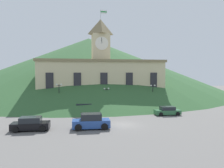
{
  "coord_description": "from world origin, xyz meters",
  "views": [
    {
      "loc": [
        -7.49,
        -31.16,
        7.76
      ],
      "look_at": [
        0.0,
        8.29,
        5.58
      ],
      "focal_mm": 35.0,
      "sensor_mm": 36.0,
      "label": 1
    }
  ],
  "objects_px": {
    "street_lamp_center": "(153,91)",
    "pedestrian": "(157,105)",
    "street_lamp_right": "(59,91)",
    "street_lamp_far_left": "(106,93)",
    "car_green_wagon": "(167,111)",
    "car_gray_pickup": "(84,108)",
    "car_blue_van": "(91,122)",
    "car_black_suv": "(31,124)"
  },
  "relations": [
    {
      "from": "car_green_wagon",
      "to": "street_lamp_center",
      "type": "bearing_deg",
      "value": 87.02
    },
    {
      "from": "street_lamp_far_left",
      "to": "car_gray_pickup",
      "type": "height_order",
      "value": "street_lamp_far_left"
    },
    {
      "from": "street_lamp_right",
      "to": "car_green_wagon",
      "type": "distance_m",
      "value": 22.2
    },
    {
      "from": "car_green_wagon",
      "to": "street_lamp_far_left",
      "type": "bearing_deg",
      "value": 137.14
    },
    {
      "from": "car_blue_van",
      "to": "pedestrian",
      "type": "bearing_deg",
      "value": -135.47
    },
    {
      "from": "car_black_suv",
      "to": "pedestrian",
      "type": "relative_size",
      "value": 2.95
    },
    {
      "from": "street_lamp_far_left",
      "to": "car_green_wagon",
      "type": "distance_m",
      "value": 14.01
    },
    {
      "from": "street_lamp_far_left",
      "to": "pedestrian",
      "type": "xyz_separation_m",
      "value": [
        10.25,
        -3.3,
        -2.31
      ]
    },
    {
      "from": "street_lamp_far_left",
      "to": "car_gray_pickup",
      "type": "bearing_deg",
      "value": -139.33
    },
    {
      "from": "car_gray_pickup",
      "to": "car_blue_van",
      "type": "distance_m",
      "value": 12.52
    },
    {
      "from": "street_lamp_center",
      "to": "car_green_wagon",
      "type": "relative_size",
      "value": 1.05
    },
    {
      "from": "car_black_suv",
      "to": "street_lamp_right",
      "type": "bearing_deg",
      "value": 82.44
    },
    {
      "from": "street_lamp_far_left",
      "to": "pedestrian",
      "type": "relative_size",
      "value": 2.59
    },
    {
      "from": "street_lamp_center",
      "to": "car_gray_pickup",
      "type": "height_order",
      "value": "street_lamp_center"
    },
    {
      "from": "street_lamp_right",
      "to": "car_black_suv",
      "type": "xyz_separation_m",
      "value": [
        -2.9,
        -16.3,
        -3.05
      ]
    },
    {
      "from": "car_black_suv",
      "to": "pedestrian",
      "type": "distance_m",
      "value": 26.57
    },
    {
      "from": "street_lamp_far_left",
      "to": "street_lamp_center",
      "type": "relative_size",
      "value": 0.89
    },
    {
      "from": "car_green_wagon",
      "to": "car_blue_van",
      "type": "bearing_deg",
      "value": -150.95
    },
    {
      "from": "street_lamp_far_left",
      "to": "pedestrian",
      "type": "bearing_deg",
      "value": -17.85
    },
    {
      "from": "car_gray_pickup",
      "to": "car_blue_van",
      "type": "bearing_deg",
      "value": -89.97
    },
    {
      "from": "street_lamp_right",
      "to": "street_lamp_far_left",
      "type": "bearing_deg",
      "value": -0.0
    },
    {
      "from": "car_blue_van",
      "to": "car_green_wagon",
      "type": "bearing_deg",
      "value": -151.5
    },
    {
      "from": "street_lamp_center",
      "to": "street_lamp_right",
      "type": "bearing_deg",
      "value": 180.0
    },
    {
      "from": "car_black_suv",
      "to": "car_gray_pickup",
      "type": "relative_size",
      "value": 0.93
    },
    {
      "from": "car_blue_van",
      "to": "street_lamp_far_left",
      "type": "bearing_deg",
      "value": -103.67
    },
    {
      "from": "car_gray_pickup",
      "to": "pedestrian",
      "type": "distance_m",
      "value": 15.48
    },
    {
      "from": "car_green_wagon",
      "to": "car_blue_van",
      "type": "xyz_separation_m",
      "value": [
        -14.51,
        -7.08,
        0.25
      ]
    },
    {
      "from": "street_lamp_far_left",
      "to": "car_black_suv",
      "type": "xyz_separation_m",
      "value": [
        -12.92,
        -16.3,
        -2.4
      ]
    },
    {
      "from": "car_black_suv",
      "to": "car_blue_van",
      "type": "height_order",
      "value": "car_blue_van"
    },
    {
      "from": "pedestrian",
      "to": "car_green_wagon",
      "type": "bearing_deg",
      "value": -151.05
    },
    {
      "from": "street_lamp_far_left",
      "to": "car_green_wagon",
      "type": "xyz_separation_m",
      "value": [
        9.59,
        -9.89,
        -2.52
      ]
    },
    {
      "from": "car_blue_van",
      "to": "street_lamp_center",
      "type": "bearing_deg",
      "value": -130.01
    },
    {
      "from": "street_lamp_right",
      "to": "street_lamp_center",
      "type": "relative_size",
      "value": 1.09
    },
    {
      "from": "street_lamp_right",
      "to": "pedestrian",
      "type": "height_order",
      "value": "street_lamp_right"
    },
    {
      "from": "street_lamp_far_left",
      "to": "street_lamp_right",
      "type": "bearing_deg",
      "value": 180.0
    },
    {
      "from": "street_lamp_far_left",
      "to": "car_green_wagon",
      "type": "bearing_deg",
      "value": -45.88
    },
    {
      "from": "street_lamp_center",
      "to": "pedestrian",
      "type": "distance_m",
      "value": 4.27
    },
    {
      "from": "car_black_suv",
      "to": "street_lamp_far_left",
      "type": "bearing_deg",
      "value": 54.12
    },
    {
      "from": "street_lamp_center",
      "to": "car_gray_pickup",
      "type": "bearing_deg",
      "value": -164.27
    },
    {
      "from": "car_green_wagon",
      "to": "car_blue_van",
      "type": "height_order",
      "value": "car_blue_van"
    },
    {
      "from": "car_green_wagon",
      "to": "pedestrian",
      "type": "bearing_deg",
      "value": 87.38
    },
    {
      "from": "car_gray_pickup",
      "to": "car_blue_van",
      "type": "relative_size",
      "value": 1.03
    }
  ]
}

